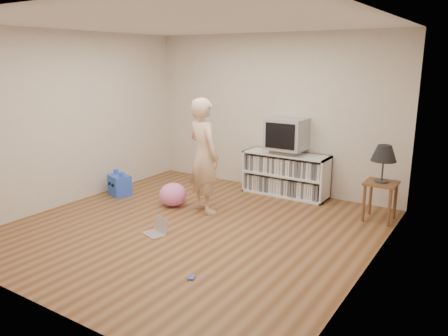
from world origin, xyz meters
The scene contains 13 objects.
ground centered at (0.00, 0.00, 0.00)m, with size 4.50×4.50×0.00m, color brown.
walls centered at (0.00, 0.00, 1.30)m, with size 4.52×4.52×2.60m.
ceiling centered at (0.00, 0.00, 2.60)m, with size 4.50×4.50×0.01m, color white.
media_unit centered at (0.39, 2.04, 0.35)m, with size 1.40×0.45×0.70m.
dvd_deck centered at (0.39, 2.02, 0.73)m, with size 0.45×0.35×0.07m, color gray.
crt_tv centered at (0.39, 2.02, 1.02)m, with size 0.60×0.53×0.50m.
side_table centered at (1.99, 1.65, 0.42)m, with size 0.42×0.42×0.55m.
table_lamp centered at (1.99, 1.65, 0.94)m, with size 0.34×0.34×0.52m.
person centered at (-0.26, 0.64, 0.83)m, with size 0.61×0.40×1.66m, color beige.
laptop centered at (-0.28, -0.39, 0.06)m, with size 0.35×0.31×0.21m.
playing_cards centered at (0.81, -1.10, 0.01)m, with size 0.07×0.09×0.02m, color #4557BA.
plush_blue centered at (-1.90, 0.53, 0.17)m, with size 0.42×0.38×0.41m.
plush_pink centered at (-0.80, 0.57, 0.18)m, with size 0.42×0.42×0.35m, color #FF7CCA.
Camera 1 is at (3.29, -4.33, 2.19)m, focal length 35.00 mm.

